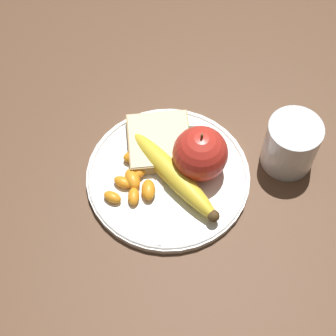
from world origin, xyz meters
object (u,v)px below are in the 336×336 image
banana (174,176)px  jam_packet (198,141)px  fork (160,177)px  juice_glass (291,145)px  apple (200,154)px  plate (168,176)px  bread_slice (159,142)px

banana → jam_packet: 0.08m
fork → juice_glass: bearing=-76.3°
apple → jam_packet: size_ratio=2.30×
plate → apple: (0.01, -0.05, 0.05)m
apple → banana: (-0.02, 0.04, -0.02)m
fork → jam_packet: (0.06, -0.06, 0.01)m
apple → banana: apple is taller
fork → jam_packet: size_ratio=4.68×
bread_slice → apple: bearing=-120.5°
bread_slice → jam_packet: same height
juice_glass → plate: bearing=103.7°
banana → plate: bearing=43.0°
apple → jam_packet: (0.04, 0.00, -0.03)m
jam_packet → plate: bearing=142.4°
bread_slice → fork: bearing=-175.4°
juice_glass → bread_slice: (0.01, 0.20, -0.02)m
plate → fork: bearing=119.5°
plate → bread_slice: 0.06m
juice_glass → fork: size_ratio=0.47×
banana → fork: banana is taller
banana → juice_glass: bearing=-72.3°
juice_glass → jam_packet: size_ratio=2.18×
plate → jam_packet: bearing=-37.6°
banana → jam_packet: bearing=-26.9°
banana → bread_slice: 0.07m
apple → banana: 0.05m
apple → juice_glass: bearing=-77.5°
plate → bread_slice: size_ratio=2.16×
plate → jam_packet: 0.07m
apple → fork: 0.07m
apple → banana: size_ratio=0.57×
bread_slice → jam_packet: size_ratio=2.91×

